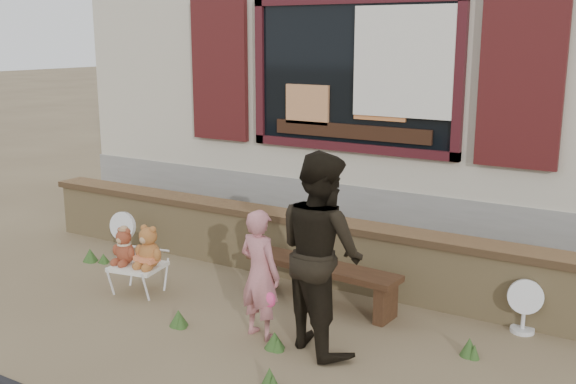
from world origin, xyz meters
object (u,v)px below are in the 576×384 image
Objects in this scene: teddy_bear_right at (149,246)px; bench at (321,275)px; adult at (321,252)px; folding_chair at (138,267)px; teddy_bear_left at (125,245)px; child at (260,274)px.

bench is at bearing 13.30° from teddy_bear_right.
adult reaches higher than bench.
teddy_bear_left is (-0.14, -0.02, 0.21)m from folding_chair.
child reaches higher than bench.
bench is 1.42× the size of child.
teddy_bear_left reaches higher than folding_chair.
teddy_bear_left is 0.87× the size of teddy_bear_right.
adult is at bearing -12.18° from teddy_bear_left.
teddy_bear_left is 0.28m from teddy_bear_right.
teddy_bear_left is at bearing -154.08° from bench.
adult is at bearing -57.60° from bench.
child is at bearing -18.88° from teddy_bear_right.
child is at bearing -15.84° from teddy_bear_left.
adult is (1.95, -0.13, 0.31)m from teddy_bear_right.
teddy_bear_right is (0.28, 0.05, 0.03)m from teddy_bear_left.
teddy_bear_left reaches higher than bench.
bench is 1.68m from teddy_bear_right.
bench reaches higher than folding_chair.
bench is 3.71× the size of teddy_bear_right.
child is at bearing -17.23° from folding_chair.
folding_chair is at bearing 180.00° from teddy_bear_right.
child reaches higher than folding_chair.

